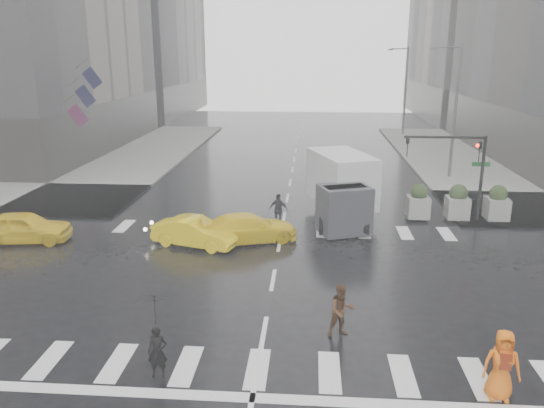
# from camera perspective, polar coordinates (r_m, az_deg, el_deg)

# --- Properties ---
(ground) EXTENTS (120.00, 120.00, 0.00)m
(ground) POSITION_cam_1_polar(r_m,az_deg,el_deg) (20.71, 0.11, -8.16)
(ground) COLOR black
(ground) RESTS_ON ground
(sidewalk_nw) EXTENTS (35.00, 35.00, 0.15)m
(sidewalk_nw) POSITION_cam_1_polar(r_m,az_deg,el_deg) (42.74, -25.09, 3.16)
(sidewalk_nw) COLOR slate
(sidewalk_nw) RESTS_ON ground
(road_markings) EXTENTS (18.00, 48.00, 0.01)m
(road_markings) POSITION_cam_1_polar(r_m,az_deg,el_deg) (20.71, 0.11, -8.14)
(road_markings) COLOR silver
(road_markings) RESTS_ON ground
(traffic_signal_pole) EXTENTS (4.45, 0.42, 4.50)m
(traffic_signal_pole) POSITION_cam_1_polar(r_m,az_deg,el_deg) (28.40, 19.86, 4.39)
(traffic_signal_pole) COLOR black
(traffic_signal_pole) RESTS_ON ground
(street_lamp_near) EXTENTS (2.15, 0.22, 9.00)m
(street_lamp_near) POSITION_cam_1_polar(r_m,az_deg,el_deg) (38.21, 18.95, 9.88)
(street_lamp_near) COLOR #59595B
(street_lamp_near) RESTS_ON ground
(street_lamp_far) EXTENTS (2.15, 0.22, 9.00)m
(street_lamp_far) POSITION_cam_1_polar(r_m,az_deg,el_deg) (57.73, 14.06, 12.06)
(street_lamp_far) COLOR #59595B
(street_lamp_far) RESTS_ON ground
(planter_west) EXTENTS (1.10, 1.10, 1.80)m
(planter_west) POSITION_cam_1_polar(r_m,az_deg,el_deg) (28.62, 15.47, 0.24)
(planter_west) COLOR slate
(planter_west) RESTS_ON ground
(planter_mid) EXTENTS (1.10, 1.10, 1.80)m
(planter_mid) POSITION_cam_1_polar(r_m,az_deg,el_deg) (29.08, 19.33, 0.16)
(planter_mid) COLOR slate
(planter_mid) RESTS_ON ground
(planter_east) EXTENTS (1.10, 1.10, 1.80)m
(planter_east) POSITION_cam_1_polar(r_m,az_deg,el_deg) (29.67, 23.06, 0.07)
(planter_east) COLOR slate
(planter_east) RESTS_ON ground
(flag_cluster) EXTENTS (2.87, 3.06, 4.69)m
(flag_cluster) POSITION_cam_1_polar(r_m,az_deg,el_deg) (40.90, -19.84, 11.13)
(flag_cluster) COLOR #59595B
(flag_cluster) RESTS_ON ground
(pedestrian_black) EXTENTS (1.02, 1.04, 2.43)m
(pedestrian_black) POSITION_cam_1_polar(r_m,az_deg,el_deg) (14.63, -12.43, -12.17)
(pedestrian_black) COLOR black
(pedestrian_black) RESTS_ON ground
(pedestrian_brown) EXTENTS (1.00, 0.90, 1.70)m
(pedestrian_brown) POSITION_cam_1_polar(r_m,az_deg,el_deg) (16.72, 7.49, -11.29)
(pedestrian_brown) COLOR #3F2616
(pedestrian_brown) RESTS_ON ground
(pedestrian_orange) EXTENTS (0.99, 0.71, 1.88)m
(pedestrian_orange) POSITION_cam_1_polar(r_m,az_deg,el_deg) (15.02, 23.49, -15.58)
(pedestrian_orange) COLOR orange
(pedestrian_orange) RESTS_ON ground
(pedestrian_far_a) EXTENTS (1.09, 0.80, 1.67)m
(pedestrian_far_a) POSITION_cam_1_polar(r_m,az_deg,el_deg) (26.66, 0.71, -0.64)
(pedestrian_far_a) COLOR black
(pedestrian_far_a) RESTS_ON ground
(pedestrian_far_b) EXTENTS (1.13, 1.06, 1.55)m
(pedestrian_far_b) POSITION_cam_1_polar(r_m,az_deg,el_deg) (28.97, 8.42, 0.42)
(pedestrian_far_b) COLOR black
(pedestrian_far_b) RESTS_ON ground
(taxi_front) EXTENTS (4.41, 2.25, 1.44)m
(taxi_front) POSITION_cam_1_polar(r_m,az_deg,el_deg) (26.97, -25.15, -2.27)
(taxi_front) COLOR yellow
(taxi_front) RESTS_ON ground
(taxi_mid) EXTENTS (4.16, 2.45, 1.30)m
(taxi_mid) POSITION_cam_1_polar(r_m,az_deg,el_deg) (24.21, -8.25, -3.03)
(taxi_mid) COLOR yellow
(taxi_mid) RESTS_ON ground
(taxi_rear) EXTENTS (4.37, 3.06, 1.31)m
(taxi_rear) POSITION_cam_1_polar(r_m,az_deg,el_deg) (24.56, -2.54, -2.58)
(taxi_rear) COLOR yellow
(taxi_rear) RESTS_ON ground
(box_truck) EXTENTS (2.38, 6.34, 3.37)m
(box_truck) POSITION_cam_1_polar(r_m,az_deg,el_deg) (27.63, 7.54, 1.89)
(box_truck) COLOR silver
(box_truck) RESTS_ON ground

